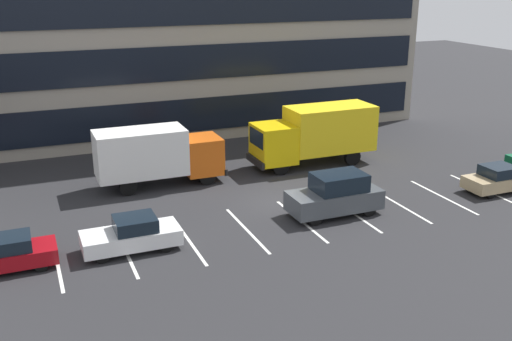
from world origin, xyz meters
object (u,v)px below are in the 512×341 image
at_px(suv_charcoal, 336,195).
at_px(sedan_white, 132,235).
at_px(box_truck_orange, 157,154).
at_px(sedan_tan, 500,179).
at_px(sedan_maroon, 7,254).
at_px(box_truck_yellow_all, 316,133).

bearing_deg(suv_charcoal, sedan_white, -179.04).
height_order(box_truck_orange, sedan_tan, box_truck_orange).
xyz_separation_m(box_truck_orange, sedan_maroon, (-7.91, -7.44, -1.18)).
bearing_deg(sedan_tan, box_truck_orange, 154.82).
height_order(sedan_tan, sedan_maroon, sedan_tan).
distance_m(box_truck_orange, suv_charcoal, 10.28).
height_order(suv_charcoal, sedan_maroon, suv_charcoal).
relative_size(sedan_white, sedan_maroon, 1.07).
relative_size(suv_charcoal, sedan_maroon, 1.18).
height_order(box_truck_yellow_all, sedan_white, box_truck_yellow_all).
relative_size(box_truck_yellow_all, sedan_maroon, 1.99).
xyz_separation_m(box_truck_yellow_all, suv_charcoal, (-2.85, -7.53, -1.02)).
relative_size(box_truck_orange, suv_charcoal, 1.53).
height_order(box_truck_orange, sedan_maroon, box_truck_orange).
xyz_separation_m(suv_charcoal, sedan_maroon, (-14.96, -0.01, -0.35)).
relative_size(box_truck_yellow_all, sedan_tan, 1.91).
distance_m(sedan_tan, suv_charcoal, 9.93).
bearing_deg(sedan_white, suv_charcoal, 0.96).
bearing_deg(sedan_tan, sedan_maroon, 178.77).
relative_size(sedan_tan, sedan_maroon, 1.04).
distance_m(box_truck_yellow_all, sedan_maroon, 19.39).
bearing_deg(sedan_tan, box_truck_yellow_all, 131.16).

